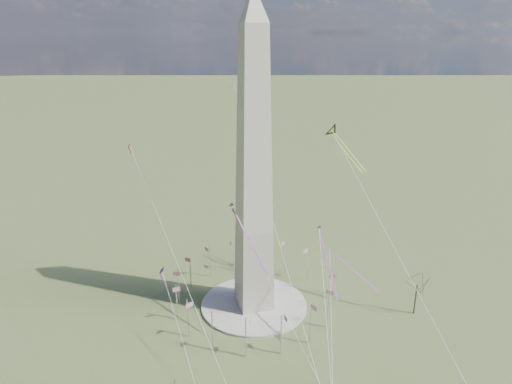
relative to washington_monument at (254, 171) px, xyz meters
name	(u,v)px	position (x,y,z in m)	size (l,w,h in m)	color
ground	(254,305)	(0.00, 0.00, -47.95)	(2000.00, 2000.00, 0.00)	#4B5229
plaza	(254,304)	(0.00, 0.00, -47.55)	(36.00, 36.00, 0.80)	#B9B0A9
washington_monument	(254,171)	(0.00, 0.00, 0.00)	(15.56, 15.56, 100.00)	#AFA192
flagpole_ring	(254,287)	(0.00, 0.00, -40.68)	(54.40, 54.40, 13.00)	silver
tree_near	(418,283)	(49.30, -20.31, -36.51)	(9.17, 9.17, 16.04)	#423628
kite_delta_black	(334,133)	(33.38, 12.88, 7.11)	(9.86, 17.71, 14.47)	black
kite_diamond_purple	(162,273)	(-29.92, -0.02, -30.32)	(1.86, 2.74, 8.12)	#471D83
kite_streamer_left	(325,252)	(17.17, -16.99, -22.05)	(4.38, 20.81, 14.34)	red
kite_streamer_mid	(243,228)	(-5.65, -7.56, -15.21)	(6.28, 21.56, 15.01)	red
kite_streamer_right	(348,264)	(31.75, -5.54, -34.45)	(13.34, 14.73, 12.86)	red
kite_small_red	(129,146)	(-35.06, 37.49, 1.75)	(1.30, 1.97, 4.25)	red
kite_small_white	(232,81)	(6.60, 49.34, 22.46)	(1.16, 1.87, 4.27)	white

